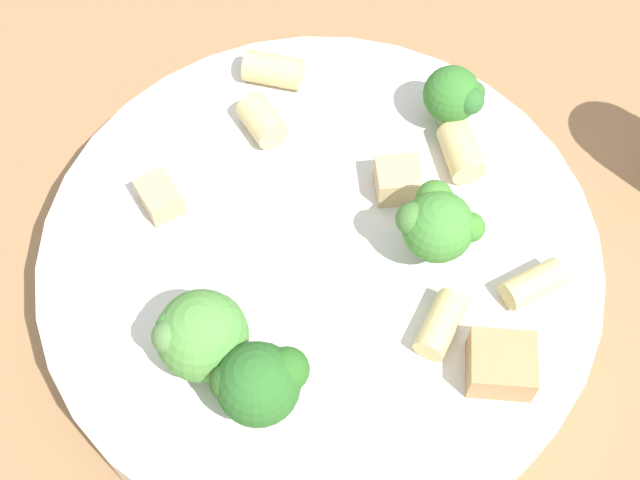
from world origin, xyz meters
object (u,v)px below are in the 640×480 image
(rigatoni_0, at_px, (461,152))
(chicken_chunk_0, at_px, (397,180))
(rigatoni_2, at_px, (441,325))
(broccoli_floret_3, at_px, (259,383))
(chicken_chunk_2, at_px, (157,202))
(chicken_chunk_1, at_px, (501,365))
(rigatoni_3, at_px, (533,284))
(broccoli_floret_0, at_px, (454,96))
(broccoli_floret_1, at_px, (437,224))
(pasta_bowl, at_px, (320,268))
(rigatoni_1, at_px, (274,70))
(rigatoni_4, at_px, (262,121))
(broccoli_floret_2, at_px, (200,337))

(rigatoni_0, bearing_deg, chicken_chunk_0, 45.98)
(rigatoni_0, distance_m, rigatoni_2, 0.09)
(broccoli_floret_3, distance_m, chicken_chunk_2, 0.11)
(rigatoni_2, height_order, chicken_chunk_0, chicken_chunk_0)
(rigatoni_2, distance_m, chicken_chunk_1, 0.03)
(rigatoni_3, xyz_separation_m, chicken_chunk_2, (0.17, 0.01, -0.00))
(broccoli_floret_0, xyz_separation_m, broccoli_floret_1, (-0.01, 0.07, 0.01))
(rigatoni_0, distance_m, chicken_chunk_2, 0.14)
(broccoli_floret_1, bearing_deg, broccoli_floret_3, 62.10)
(chicken_chunk_2, bearing_deg, chicken_chunk_1, 170.31)
(broccoli_floret_0, distance_m, chicken_chunk_2, 0.14)
(pasta_bowl, xyz_separation_m, rigatoni_1, (0.05, -0.08, 0.02))
(rigatoni_4, bearing_deg, rigatoni_3, 162.69)
(broccoli_floret_1, distance_m, rigatoni_4, 0.10)
(rigatoni_2, height_order, chicken_chunk_2, same)
(chicken_chunk_0, bearing_deg, broccoli_floret_1, 131.06)
(rigatoni_3, bearing_deg, rigatoni_4, -17.31)
(rigatoni_3, bearing_deg, broccoli_floret_1, -5.26)
(rigatoni_2, distance_m, rigatoni_3, 0.04)
(broccoli_floret_3, xyz_separation_m, rigatoni_1, (0.05, -0.16, -0.02))
(broccoli_floret_1, relative_size, rigatoni_3, 1.55)
(pasta_bowl, distance_m, chicken_chunk_2, 0.08)
(chicken_chunk_2, bearing_deg, rigatoni_4, -117.35)
(pasta_bowl, distance_m, chicken_chunk_0, 0.05)
(broccoli_floret_2, bearing_deg, broccoli_floret_1, -134.58)
(pasta_bowl, bearing_deg, chicken_chunk_0, -119.07)
(rigatoni_0, bearing_deg, rigatoni_4, 7.55)
(chicken_chunk_0, bearing_deg, pasta_bowl, 60.93)
(rigatoni_2, bearing_deg, rigatoni_3, -136.40)
(broccoli_floret_0, relative_size, broccoli_floret_2, 0.86)
(pasta_bowl, height_order, broccoli_floret_3, broccoli_floret_3)
(broccoli_floret_3, distance_m, rigatoni_4, 0.14)
(pasta_bowl, bearing_deg, rigatoni_1, -58.25)
(broccoli_floret_3, height_order, chicken_chunk_0, broccoli_floret_3)
(broccoli_floret_0, xyz_separation_m, broccoli_floret_3, (0.04, 0.16, 0.00))
(chicken_chunk_1, bearing_deg, rigatoni_1, -39.51)
(broccoli_floret_3, xyz_separation_m, rigatoni_2, (-0.06, -0.05, -0.02))
(broccoli_floret_1, height_order, rigatoni_0, broccoli_floret_1)
(broccoli_floret_3, relative_size, rigatoni_1, 1.40)
(chicken_chunk_2, bearing_deg, rigatoni_2, 172.56)
(rigatoni_3, bearing_deg, rigatoni_2, 43.60)
(broccoli_floret_0, bearing_deg, rigatoni_4, 21.78)
(broccoli_floret_2, xyz_separation_m, rigatoni_1, (0.02, -0.15, -0.01))
(rigatoni_3, xyz_separation_m, rigatoni_4, (0.14, -0.04, 0.00))
(rigatoni_2, xyz_separation_m, rigatoni_4, (0.11, -0.07, 0.00))
(rigatoni_3, height_order, rigatoni_4, rigatoni_4)
(rigatoni_2, relative_size, chicken_chunk_1, 1.05)
(rigatoni_4, relative_size, chicken_chunk_2, 1.13)
(rigatoni_2, bearing_deg, broccoli_floret_1, -69.58)
(broccoli_floret_0, distance_m, chicken_chunk_1, 0.13)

